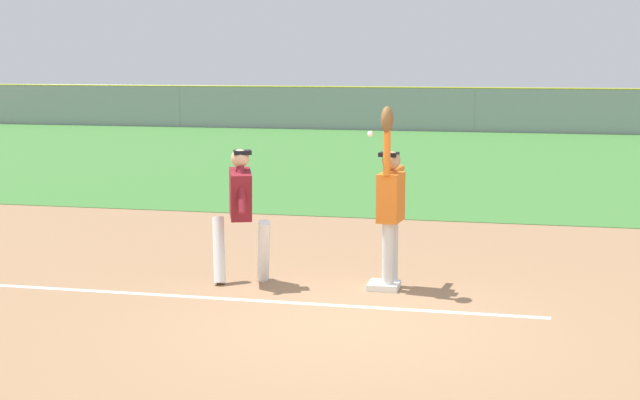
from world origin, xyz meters
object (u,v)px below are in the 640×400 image
at_px(fielder, 390,200).
at_px(parked_car_red, 343,108).
at_px(runner, 241,206).
at_px(parked_car_white, 454,109).
at_px(baseball, 370,134).
at_px(first_base, 384,285).
at_px(parked_car_silver, 592,111).

distance_m(fielder, parked_car_red, 28.95).
height_order(runner, parked_car_white, runner).
distance_m(runner, baseball, 1.91).
relative_size(first_base, baseball, 5.14).
distance_m(fielder, runner, 1.89).
height_order(first_base, parked_car_silver, parked_car_silver).
bearing_deg(fielder, parked_car_white, -81.13).
distance_m(first_base, baseball, 1.92).
xyz_separation_m(baseball, parked_car_silver, (4.67, 28.58, -1.27)).
bearing_deg(parked_car_red, baseball, -77.69).
distance_m(parked_car_red, parked_car_white, 4.86).
xyz_separation_m(parked_car_white, parked_car_silver, (5.73, -0.40, 0.00)).
bearing_deg(fielder, baseball, 45.09).
relative_size(parked_car_red, parked_car_silver, 0.99).
xyz_separation_m(first_base, parked_car_red, (-6.05, 28.32, 0.63)).
xyz_separation_m(baseball, parked_car_red, (-5.89, 28.47, -1.27)).
bearing_deg(runner, parked_car_white, 67.87).
relative_size(fielder, parked_car_red, 0.52).
relative_size(baseball, parked_car_silver, 0.02).
xyz_separation_m(runner, parked_car_white, (0.60, 28.94, -0.32)).
xyz_separation_m(runner, parked_car_red, (-4.23, 28.43, -0.32)).
bearing_deg(first_base, parked_car_white, 92.41).
height_order(fielder, runner, fielder).
bearing_deg(parked_car_white, fielder, -83.36).
xyz_separation_m(runner, baseball, (1.66, -0.04, 0.95)).
distance_m(first_base, parked_car_silver, 28.79).
distance_m(runner, parked_car_red, 28.75).
distance_m(fielder, parked_car_silver, 28.75).
bearing_deg(baseball, parked_car_white, 92.08).
bearing_deg(fielder, parked_car_silver, -92.58).
height_order(first_base, parked_car_white, parked_car_white).
distance_m(baseball, parked_car_white, 29.03).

